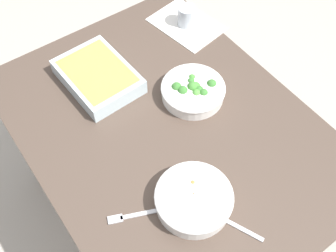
{
  "coord_description": "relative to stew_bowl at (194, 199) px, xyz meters",
  "views": [
    {
      "loc": [
        0.65,
        -0.47,
        1.88
      ],
      "look_at": [
        0.0,
        0.0,
        0.74
      ],
      "focal_mm": 43.91,
      "sensor_mm": 36.0,
      "label": 1
    }
  ],
  "objects": [
    {
      "name": "drink_cup",
      "position": [
        -0.65,
        0.46,
        0.01
      ],
      "size": [
        0.07,
        0.07,
        0.08
      ],
      "color": "#B2BCC6",
      "rests_on": "dining_table"
    },
    {
      "name": "ground_plane",
      "position": [
        -0.28,
        0.1,
        -0.77
      ],
      "size": [
        6.0,
        6.0,
        0.0
      ],
      "primitive_type": "plane",
      "color": "#B2A899"
    },
    {
      "name": "stew_bowl",
      "position": [
        0.0,
        0.0,
        0.0
      ],
      "size": [
        0.23,
        0.23,
        0.06
      ],
      "color": "white",
      "rests_on": "dining_table"
    },
    {
      "name": "dining_table",
      "position": [
        -0.28,
        0.1,
        -0.12
      ],
      "size": [
        1.2,
        0.9,
        0.74
      ],
      "color": "#4C3D33",
      "rests_on": "ground_plane"
    },
    {
      "name": "placemat",
      "position": [
        -0.65,
        0.46,
        -0.03
      ],
      "size": [
        0.31,
        0.24,
        0.0
      ],
      "primitive_type": "cube",
      "rotation": [
        0.0,
        0.0,
        0.16
      ],
      "color": "silver",
      "rests_on": "dining_table"
    },
    {
      "name": "spoon_by_stew",
      "position": [
        0.1,
        0.05,
        -0.03
      ],
      "size": [
        0.17,
        0.09,
        0.01
      ],
      "color": "silver",
      "rests_on": "dining_table"
    },
    {
      "name": "broccoli_bowl",
      "position": [
        -0.33,
        0.25,
        -0.0
      ],
      "size": [
        0.23,
        0.23,
        0.07
      ],
      "color": "white",
      "rests_on": "dining_table"
    },
    {
      "name": "fork_on_table",
      "position": [
        -0.07,
        -0.17,
        -0.03
      ],
      "size": [
        0.09,
        0.17,
        0.01
      ],
      "color": "silver",
      "rests_on": "dining_table"
    },
    {
      "name": "baking_dish",
      "position": [
        -0.58,
        0.01,
        0.0
      ],
      "size": [
        0.31,
        0.23,
        0.06
      ],
      "color": "silver",
      "rests_on": "dining_table"
    }
  ]
}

